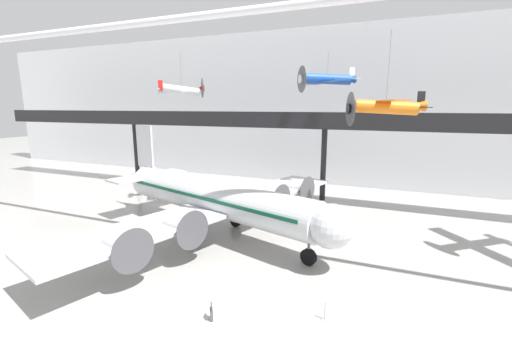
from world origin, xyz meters
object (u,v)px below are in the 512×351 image
airliner_silver_main (213,198)px  stanchion_barrier (325,314)px  suspended_plane_blue_trainer (327,79)px  suspended_plane_silver_racer (182,90)px  suspended_plane_orange_highwing (386,107)px  info_sign_pedestal (211,313)px

airliner_silver_main → stanchion_barrier: bearing=-19.6°
suspended_plane_blue_trainer → suspended_plane_silver_racer: (-15.62, -7.35, -1.30)m
airliner_silver_main → suspended_plane_silver_racer: suspended_plane_silver_racer is taller
airliner_silver_main → suspended_plane_orange_highwing: 17.47m
suspended_plane_silver_racer → info_sign_pedestal: bearing=-91.4°
suspended_plane_blue_trainer → stanchion_barrier: suspended_plane_blue_trainer is taller
suspended_plane_blue_trainer → suspended_plane_silver_racer: bearing=-9.8°
suspended_plane_orange_highwing → suspended_plane_silver_racer: suspended_plane_silver_racer is taller
info_sign_pedestal → suspended_plane_orange_highwing: bearing=31.2°
suspended_plane_orange_highwing → stanchion_barrier: 18.46m
suspended_plane_orange_highwing → airliner_silver_main: bearing=-4.8°
suspended_plane_orange_highwing → suspended_plane_blue_trainer: 12.87m
stanchion_barrier → info_sign_pedestal: info_sign_pedestal is taller
airliner_silver_main → suspended_plane_orange_highwing: size_ratio=4.00×
info_sign_pedestal → suspended_plane_silver_racer: bearing=93.4°
suspended_plane_silver_racer → info_sign_pedestal: size_ratio=4.65×
suspended_plane_silver_racer → suspended_plane_blue_trainer: bearing=-13.6°
stanchion_barrier → suspended_plane_blue_trainer: bearing=102.3°
suspended_plane_orange_highwing → info_sign_pedestal: bearing=42.0°
suspended_plane_orange_highwing → suspended_plane_silver_racer: size_ratio=1.39×
airliner_silver_main → suspended_plane_silver_racer: bearing=154.3°
airliner_silver_main → suspended_plane_orange_highwing: (14.52, 4.80, 8.45)m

